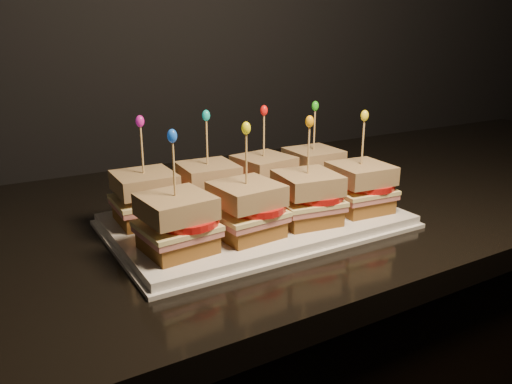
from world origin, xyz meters
TOP-DOWN VIEW (x-y plane):
  - granite_slab at (-0.59, 1.66)m, footprint 2.38×0.70m
  - platter at (-0.65, 1.56)m, footprint 0.43×0.26m
  - platter_rim at (-0.65, 1.56)m, footprint 0.44×0.28m
  - sandwich_0_bread_bot at (-0.80, 1.62)m, footprint 0.08×0.08m
  - sandwich_0_ham at (-0.80, 1.62)m, footprint 0.09×0.09m
  - sandwich_0_cheese at (-0.80, 1.62)m, footprint 0.09×0.09m
  - sandwich_0_tomato at (-0.79, 1.62)m, footprint 0.08×0.08m
  - sandwich_0_bread_top at (-0.80, 1.62)m, footprint 0.08×0.08m
  - sandwich_0_pick at (-0.80, 1.62)m, footprint 0.00×0.00m
  - sandwich_0_frill at (-0.80, 1.62)m, footprint 0.01×0.01m
  - sandwich_1_bread_bot at (-0.70, 1.62)m, footprint 0.09×0.09m
  - sandwich_1_ham at (-0.70, 1.62)m, footprint 0.09×0.09m
  - sandwich_1_cheese at (-0.70, 1.62)m, footprint 0.10×0.09m
  - sandwich_1_tomato at (-0.69, 1.62)m, footprint 0.08×0.08m
  - sandwich_1_bread_top at (-0.70, 1.62)m, footprint 0.09×0.09m
  - sandwich_1_pick at (-0.70, 1.62)m, footprint 0.00×0.00m
  - sandwich_1_frill at (-0.70, 1.62)m, footprint 0.01×0.01m
  - sandwich_2_bread_bot at (-0.60, 1.62)m, footprint 0.09×0.09m
  - sandwich_2_ham at (-0.60, 1.62)m, footprint 0.10×0.10m
  - sandwich_2_cheese at (-0.60, 1.62)m, footprint 0.10×0.10m
  - sandwich_2_tomato at (-0.59, 1.62)m, footprint 0.08×0.08m
  - sandwich_2_bread_top at (-0.60, 1.62)m, footprint 0.09×0.09m
  - sandwich_2_pick at (-0.60, 1.62)m, footprint 0.00×0.00m
  - sandwich_2_frill at (-0.60, 1.62)m, footprint 0.01×0.01m
  - sandwich_3_bread_bot at (-0.50, 1.62)m, footprint 0.08×0.08m
  - sandwich_3_ham at (-0.50, 1.62)m, footprint 0.09×0.09m
  - sandwich_3_cheese at (-0.50, 1.62)m, footprint 0.09×0.09m
  - sandwich_3_tomato at (-0.49, 1.62)m, footprint 0.08×0.08m
  - sandwich_3_bread_top at (-0.50, 1.62)m, footprint 0.08×0.08m
  - sandwich_3_pick at (-0.50, 1.62)m, footprint 0.00×0.00m
  - sandwich_3_frill at (-0.50, 1.62)m, footprint 0.01×0.01m
  - sandwich_4_bread_bot at (-0.80, 1.50)m, footprint 0.09×0.09m
  - sandwich_4_ham at (-0.80, 1.50)m, footprint 0.10×0.09m
  - sandwich_4_cheese at (-0.80, 1.50)m, footprint 0.10×0.09m
  - sandwich_4_tomato at (-0.79, 1.49)m, footprint 0.08×0.08m
  - sandwich_4_bread_top at (-0.80, 1.50)m, footprint 0.09×0.09m
  - sandwich_4_pick at (-0.80, 1.50)m, footprint 0.00×0.00m
  - sandwich_4_frill at (-0.80, 1.50)m, footprint 0.01×0.01m
  - sandwich_5_bread_bot at (-0.70, 1.50)m, footprint 0.09×0.09m
  - sandwich_5_ham at (-0.70, 1.50)m, footprint 0.10×0.09m
  - sandwich_5_cheese at (-0.70, 1.50)m, footprint 0.10×0.09m
  - sandwich_5_tomato at (-0.69, 1.49)m, footprint 0.08×0.08m
  - sandwich_5_bread_top at (-0.70, 1.50)m, footprint 0.09×0.09m
  - sandwich_5_pick at (-0.70, 1.50)m, footprint 0.00×0.00m
  - sandwich_5_frill at (-0.70, 1.50)m, footprint 0.01×0.01m
  - sandwich_6_bread_bot at (-0.60, 1.50)m, footprint 0.09×0.09m
  - sandwich_6_ham at (-0.60, 1.50)m, footprint 0.10×0.10m
  - sandwich_6_cheese at (-0.60, 1.50)m, footprint 0.10×0.10m
  - sandwich_6_tomato at (-0.59, 1.49)m, footprint 0.08×0.08m
  - sandwich_6_bread_top at (-0.60, 1.50)m, footprint 0.09×0.09m
  - sandwich_6_pick at (-0.60, 1.50)m, footprint 0.00×0.00m
  - sandwich_6_frill at (-0.60, 1.50)m, footprint 0.01×0.01m
  - sandwich_7_bread_bot at (-0.50, 1.50)m, footprint 0.09×0.09m
  - sandwich_7_ham at (-0.50, 1.50)m, footprint 0.10×0.09m
  - sandwich_7_cheese at (-0.50, 1.50)m, footprint 0.10×0.09m
  - sandwich_7_tomato at (-0.49, 1.49)m, footprint 0.08×0.08m
  - sandwich_7_bread_top at (-0.50, 1.50)m, footprint 0.09×0.09m
  - sandwich_7_pick at (-0.50, 1.50)m, footprint 0.00×0.00m
  - sandwich_7_frill at (-0.50, 1.50)m, footprint 0.01×0.01m

SIDE VIEW (x-z plane):
  - granite_slab at x=-0.59m, z-range 0.86..0.90m
  - platter_rim at x=-0.65m, z-range 0.90..0.90m
  - platter at x=-0.65m, z-range 0.90..0.92m
  - sandwich_0_bread_bot at x=-0.80m, z-range 0.92..0.94m
  - sandwich_1_bread_bot at x=-0.70m, z-range 0.92..0.94m
  - sandwich_2_bread_bot at x=-0.60m, z-range 0.92..0.94m
  - sandwich_3_bread_bot at x=-0.50m, z-range 0.92..0.94m
  - sandwich_4_bread_bot at x=-0.80m, z-range 0.92..0.94m
  - sandwich_5_bread_bot at x=-0.70m, z-range 0.92..0.94m
  - sandwich_6_bread_bot at x=-0.60m, z-range 0.92..0.94m
  - sandwich_7_bread_bot at x=-0.50m, z-range 0.92..0.94m
  - sandwich_0_ham at x=-0.80m, z-range 0.94..0.95m
  - sandwich_1_ham at x=-0.70m, z-range 0.94..0.95m
  - sandwich_2_ham at x=-0.60m, z-range 0.94..0.95m
  - sandwich_3_ham at x=-0.50m, z-range 0.94..0.95m
  - sandwich_4_ham at x=-0.80m, z-range 0.94..0.95m
  - sandwich_5_ham at x=-0.70m, z-range 0.94..0.95m
  - sandwich_6_ham at x=-0.60m, z-range 0.94..0.95m
  - sandwich_7_ham at x=-0.50m, z-range 0.94..0.95m
  - sandwich_0_cheese at x=-0.80m, z-range 0.95..0.95m
  - sandwich_1_cheese at x=-0.70m, z-range 0.95..0.95m
  - sandwich_2_cheese at x=-0.60m, z-range 0.95..0.95m
  - sandwich_3_cheese at x=-0.50m, z-range 0.95..0.95m
  - sandwich_4_cheese at x=-0.80m, z-range 0.95..0.95m
  - sandwich_5_cheese at x=-0.70m, z-range 0.95..0.95m
  - sandwich_6_cheese at x=-0.60m, z-range 0.95..0.95m
  - sandwich_7_cheese at x=-0.50m, z-range 0.95..0.95m
  - sandwich_0_tomato at x=-0.79m, z-range 0.95..0.96m
  - sandwich_1_tomato at x=-0.69m, z-range 0.95..0.96m
  - sandwich_2_tomato at x=-0.59m, z-range 0.95..0.96m
  - sandwich_3_tomato at x=-0.49m, z-range 0.95..0.96m
  - sandwich_4_tomato at x=-0.79m, z-range 0.95..0.96m
  - sandwich_5_tomato at x=-0.69m, z-range 0.95..0.96m
  - sandwich_6_tomato at x=-0.59m, z-range 0.95..0.96m
  - sandwich_7_tomato at x=-0.49m, z-range 0.95..0.96m
  - sandwich_0_bread_top at x=-0.80m, z-range 0.96..0.99m
  - sandwich_1_bread_top at x=-0.70m, z-range 0.96..0.99m
  - sandwich_2_bread_top at x=-0.60m, z-range 0.96..0.99m
  - sandwich_3_bread_top at x=-0.50m, z-range 0.96..0.99m
  - sandwich_4_bread_top at x=-0.80m, z-range 0.96..0.99m
  - sandwich_5_bread_top at x=-0.70m, z-range 0.96..0.99m
  - sandwich_6_bread_top at x=-0.60m, z-range 0.96..0.99m
  - sandwich_7_bread_top at x=-0.50m, z-range 0.96..0.99m
  - sandwich_0_pick at x=-0.80m, z-range 0.98..1.07m
  - sandwich_1_pick at x=-0.70m, z-range 0.98..1.07m
  - sandwich_2_pick at x=-0.60m, z-range 0.98..1.07m
  - sandwich_3_pick at x=-0.50m, z-range 0.98..1.07m
  - sandwich_4_pick at x=-0.80m, z-range 0.98..1.07m
  - sandwich_5_pick at x=-0.70m, z-range 0.98..1.07m
  - sandwich_6_pick at x=-0.60m, z-range 0.98..1.07m
  - sandwich_7_pick at x=-0.50m, z-range 0.98..1.07m
  - sandwich_0_frill at x=-0.80m, z-range 1.06..1.07m
  - sandwich_1_frill at x=-0.70m, z-range 1.06..1.07m
  - sandwich_2_frill at x=-0.60m, z-range 1.06..1.07m
  - sandwich_3_frill at x=-0.50m, z-range 1.06..1.07m
  - sandwich_4_frill at x=-0.80m, z-range 1.06..1.07m
  - sandwich_5_frill at x=-0.70m, z-range 1.06..1.07m
  - sandwich_6_frill at x=-0.60m, z-range 1.06..1.07m
  - sandwich_7_frill at x=-0.50m, z-range 1.06..1.07m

